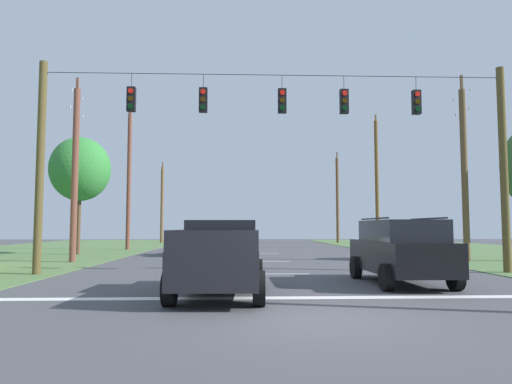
{
  "coord_description": "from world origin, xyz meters",
  "views": [
    {
      "loc": [
        -1.45,
        -9.14,
        1.77
      ],
      "look_at": [
        -0.81,
        7.58,
        3.02
      ],
      "focal_mm": 32.99,
      "sensor_mm": 36.0,
      "label": 1
    }
  ],
  "objects_px": {
    "distant_car_crossing_white": "(188,243)",
    "utility_pole_far_right": "(377,181)",
    "utility_pole_distant_left": "(162,203)",
    "tree_roadside_right": "(80,169)",
    "utility_pole_distant_right": "(129,179)",
    "overhead_signal_span": "(276,153)",
    "suv_black": "(400,250)",
    "pickup_truck": "(221,257)",
    "utility_pole_mid_right": "(464,170)",
    "utility_pole_far_left": "(75,170)",
    "utility_pole_near_left": "(337,199)"
  },
  "relations": [
    {
      "from": "utility_pole_distant_left",
      "to": "tree_roadside_right",
      "type": "relative_size",
      "value": 1.21
    },
    {
      "from": "distant_car_crossing_white",
      "to": "utility_pole_mid_right",
      "type": "relative_size",
      "value": 0.46
    },
    {
      "from": "suv_black",
      "to": "utility_pole_mid_right",
      "type": "height_order",
      "value": "utility_pole_mid_right"
    },
    {
      "from": "distant_car_crossing_white",
      "to": "suv_black",
      "type": "bearing_deg",
      "value": -61.97
    },
    {
      "from": "utility_pole_far_left",
      "to": "utility_pole_distant_left",
      "type": "height_order",
      "value": "utility_pole_far_left"
    },
    {
      "from": "utility_pole_distant_left",
      "to": "utility_pole_distant_right",
      "type": "bearing_deg",
      "value": -89.92
    },
    {
      "from": "utility_pole_far_right",
      "to": "utility_pole_distant_left",
      "type": "bearing_deg",
      "value": 144.5
    },
    {
      "from": "overhead_signal_span",
      "to": "pickup_truck",
      "type": "bearing_deg",
      "value": -110.11
    },
    {
      "from": "distant_car_crossing_white",
      "to": "overhead_signal_span",
      "type": "bearing_deg",
      "value": -69.26
    },
    {
      "from": "suv_black",
      "to": "utility_pole_near_left",
      "type": "bearing_deg",
      "value": 80.85
    },
    {
      "from": "utility_pole_mid_right",
      "to": "utility_pole_distant_right",
      "type": "xyz_separation_m",
      "value": [
        -20.24,
        13.37,
        0.83
      ]
    },
    {
      "from": "overhead_signal_span",
      "to": "suv_black",
      "type": "xyz_separation_m",
      "value": [
        3.61,
        -3.26,
        -3.55
      ]
    },
    {
      "from": "tree_roadside_right",
      "to": "pickup_truck",
      "type": "bearing_deg",
      "value": -61.5
    },
    {
      "from": "utility_pole_distant_left",
      "to": "utility_pole_far_right",
      "type": "bearing_deg",
      "value": -35.5
    },
    {
      "from": "utility_pole_near_left",
      "to": "utility_pole_far_left",
      "type": "height_order",
      "value": "utility_pole_near_left"
    },
    {
      "from": "utility_pole_mid_right",
      "to": "tree_roadside_right",
      "type": "relative_size",
      "value": 1.28
    },
    {
      "from": "overhead_signal_span",
      "to": "pickup_truck",
      "type": "distance_m",
      "value": 6.66
    },
    {
      "from": "overhead_signal_span",
      "to": "utility_pole_distant_right",
      "type": "bearing_deg",
      "value": 117.62
    },
    {
      "from": "utility_pole_far_right",
      "to": "utility_pole_distant_left",
      "type": "height_order",
      "value": "utility_pole_far_right"
    },
    {
      "from": "overhead_signal_span",
      "to": "utility_pole_far_right",
      "type": "xyz_separation_m",
      "value": [
        10.19,
        21.06,
        1.03
      ]
    },
    {
      "from": "overhead_signal_span",
      "to": "utility_pole_distant_left",
      "type": "height_order",
      "value": "utility_pole_distant_left"
    },
    {
      "from": "distant_car_crossing_white",
      "to": "tree_roadside_right",
      "type": "relative_size",
      "value": 0.59
    },
    {
      "from": "suv_black",
      "to": "distant_car_crossing_white",
      "type": "bearing_deg",
      "value": 118.03
    },
    {
      "from": "distant_car_crossing_white",
      "to": "utility_pole_far_left",
      "type": "distance_m",
      "value": 8.82
    },
    {
      "from": "pickup_truck",
      "to": "utility_pole_mid_right",
      "type": "distance_m",
      "value": 16.83
    },
    {
      "from": "distant_car_crossing_white",
      "to": "utility_pole_far_right",
      "type": "height_order",
      "value": "utility_pole_far_right"
    },
    {
      "from": "distant_car_crossing_white",
      "to": "utility_pole_far_left",
      "type": "xyz_separation_m",
      "value": [
        -5.11,
        -6.06,
        3.86
      ]
    },
    {
      "from": "utility_pole_mid_right",
      "to": "utility_pole_distant_right",
      "type": "bearing_deg",
      "value": 146.55
    },
    {
      "from": "pickup_truck",
      "to": "distant_car_crossing_white",
      "type": "xyz_separation_m",
      "value": [
        -2.7,
        17.44,
        -0.18
      ]
    },
    {
      "from": "utility_pole_distant_right",
      "to": "utility_pole_distant_left",
      "type": "relative_size",
      "value": 1.24
    },
    {
      "from": "pickup_truck",
      "to": "overhead_signal_span",
      "type": "bearing_deg",
      "value": 69.89
    },
    {
      "from": "utility_pole_far_right",
      "to": "utility_pole_near_left",
      "type": "distance_m",
      "value": 13.21
    },
    {
      "from": "overhead_signal_span",
      "to": "utility_pole_distant_left",
      "type": "xyz_separation_m",
      "value": [
        -10.06,
        35.51,
        -0.17
      ]
    },
    {
      "from": "utility_pole_mid_right",
      "to": "utility_pole_distant_right",
      "type": "distance_m",
      "value": 24.27
    },
    {
      "from": "distant_car_crossing_white",
      "to": "utility_pole_near_left",
      "type": "height_order",
      "value": "utility_pole_near_left"
    },
    {
      "from": "utility_pole_far_right",
      "to": "utility_pole_near_left",
      "type": "bearing_deg",
      "value": 92.36
    },
    {
      "from": "pickup_truck",
      "to": "utility_pole_far_right",
      "type": "xyz_separation_m",
      "value": [
        12.11,
        26.3,
        4.67
      ]
    },
    {
      "from": "utility_pole_distant_right",
      "to": "utility_pole_near_left",
      "type": "bearing_deg",
      "value": 37.39
    },
    {
      "from": "utility_pole_far_left",
      "to": "utility_pole_distant_right",
      "type": "bearing_deg",
      "value": 91.36
    },
    {
      "from": "pickup_truck",
      "to": "tree_roadside_right",
      "type": "relative_size",
      "value": 0.72
    },
    {
      "from": "pickup_truck",
      "to": "utility_pole_far_right",
      "type": "height_order",
      "value": "utility_pole_far_right"
    },
    {
      "from": "utility_pole_mid_right",
      "to": "utility_pole_distant_left",
      "type": "distance_m",
      "value": 35.95
    },
    {
      "from": "pickup_truck",
      "to": "utility_pole_mid_right",
      "type": "bearing_deg",
      "value": 42.36
    },
    {
      "from": "overhead_signal_span",
      "to": "distant_car_crossing_white",
      "type": "height_order",
      "value": "overhead_signal_span"
    },
    {
      "from": "utility_pole_distant_right",
      "to": "tree_roadside_right",
      "type": "relative_size",
      "value": 1.51
    },
    {
      "from": "suv_black",
      "to": "utility_pole_distant_right",
      "type": "xyz_separation_m",
      "value": [
        -13.65,
        22.44,
        4.46
      ]
    },
    {
      "from": "pickup_truck",
      "to": "utility_pole_distant_left",
      "type": "relative_size",
      "value": 0.6
    },
    {
      "from": "utility_pole_distant_left",
      "to": "tree_roadside_right",
      "type": "distance_m",
      "value": 22.86
    },
    {
      "from": "utility_pole_distant_left",
      "to": "tree_roadside_right",
      "type": "bearing_deg",
      "value": -94.05
    },
    {
      "from": "overhead_signal_span",
      "to": "distant_car_crossing_white",
      "type": "xyz_separation_m",
      "value": [
        -4.62,
        12.2,
        -3.82
      ]
    }
  ]
}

